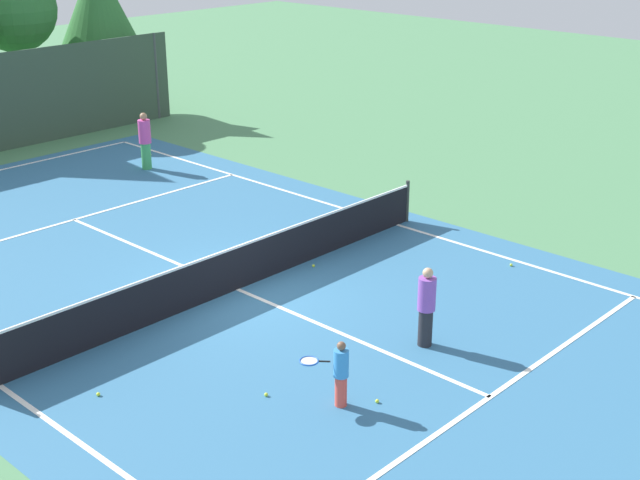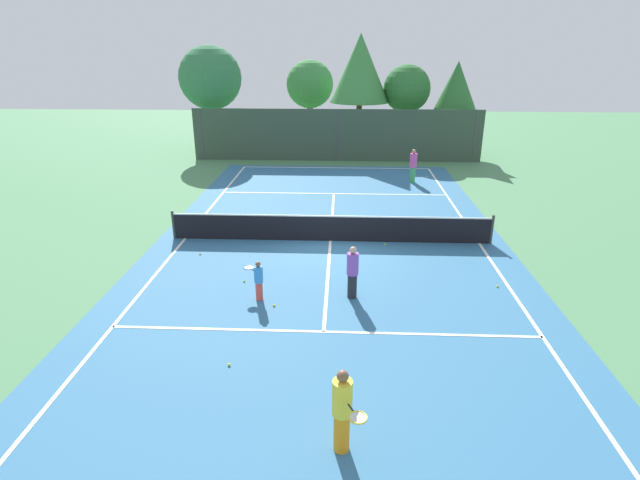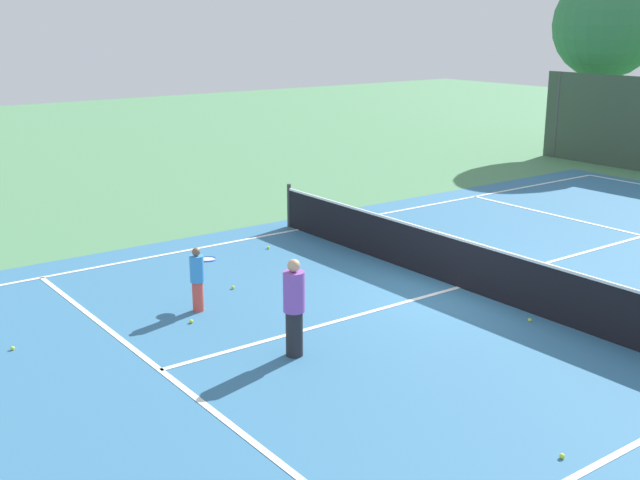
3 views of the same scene
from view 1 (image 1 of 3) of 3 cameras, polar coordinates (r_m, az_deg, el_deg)
ground_plane at (r=19.07m, az=-5.38°, el=-3.21°), size 80.00×80.00×0.00m
court_surface at (r=19.07m, az=-5.38°, el=-3.20°), size 13.00×25.00×0.01m
tennis_net at (r=18.86m, az=-5.43°, el=-1.80°), size 11.90×0.10×1.10m
tree_2 at (r=34.01m, az=-19.24°, el=13.88°), size 3.05×3.05×5.72m
tree_3 at (r=34.95m, az=-14.19°, el=14.64°), size 3.09×3.09×5.94m
player_0 at (r=27.76m, az=-11.25°, el=6.34°), size 0.38×0.38×1.77m
player_2 at (r=14.58m, az=1.25°, el=-8.57°), size 0.70×0.76×1.19m
player_3 at (r=16.48m, az=6.90°, el=-4.27°), size 0.34×0.34×1.58m
ball_crate at (r=20.33m, az=-4.29°, el=-1.01°), size 0.48×0.37×0.43m
tennis_ball_0 at (r=20.10m, az=-0.42°, el=-1.68°), size 0.07×0.07×0.07m
tennis_ball_1 at (r=18.70m, az=-15.43°, el=-4.34°), size 0.07×0.07×0.07m
tennis_ball_2 at (r=29.41m, az=-10.91°, el=5.44°), size 0.07×0.07×0.07m
tennis_ball_3 at (r=15.14m, az=-3.51°, el=-9.96°), size 0.07×0.07×0.07m
tennis_ball_4 at (r=14.97m, az=3.72°, el=-10.37°), size 0.07×0.07×0.07m
tennis_ball_6 at (r=20.61m, az=12.27°, el=-1.59°), size 0.07×0.07×0.07m
tennis_ball_7 at (r=15.58m, az=-14.16°, el=-9.66°), size 0.07×0.07×0.07m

